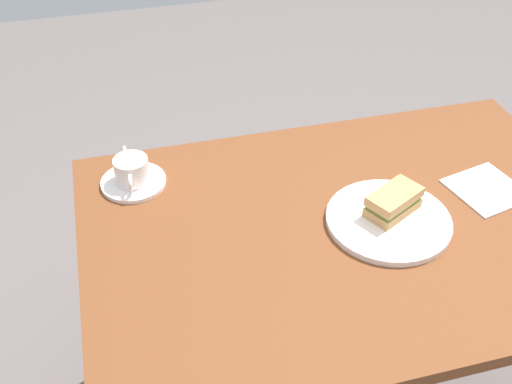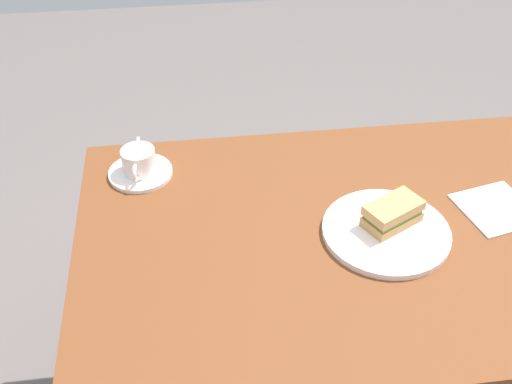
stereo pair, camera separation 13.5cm
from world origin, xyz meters
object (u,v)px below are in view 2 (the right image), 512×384
spoon (139,152)px  sandwich_front (393,214)px  dining_table (342,281)px  napkin (496,209)px  coffee_saucer (141,173)px  coffee_cup (139,161)px  sandwich_plate (386,232)px

spoon → sandwich_front: bearing=147.9°
dining_table → spoon: size_ratio=11.57×
spoon → napkin: (-0.78, 0.30, -0.01)m
coffee_saucer → napkin: bearing=163.6°
dining_table → coffee_cup: (0.44, -0.25, 0.19)m
coffee_saucer → coffee_cup: coffee_cup is taller
spoon → dining_table: bearing=143.1°
coffee_saucer → spoon: size_ratio=1.51×
coffee_saucer → coffee_cup: bearing=82.1°
sandwich_front → coffee_cup: coffee_cup is taller
spoon → napkin: bearing=158.8°
sandwich_front → coffee_saucer: bearing=-26.1°
coffee_saucer → spoon: 0.07m
spoon → napkin: 0.83m
dining_table → coffee_cup: 0.54m
sandwich_plate → dining_table: bearing=-13.5°
dining_table → coffee_cup: coffee_cup is taller
sandwich_plate → coffee_cup: coffee_cup is taller
coffee_cup → napkin: 0.81m
sandwich_plate → napkin: 0.27m
sandwich_front → spoon: 0.62m
coffee_saucer → spoon: (0.00, -0.07, 0.01)m
coffee_saucer → spoon: bearing=-87.0°
spoon → napkin: size_ratio=0.66×
dining_table → coffee_cup: bearing=-30.2°
sandwich_front → coffee_cup: size_ratio=1.31×
dining_table → coffee_cup: size_ratio=10.87×
dining_table → spoon: (0.44, -0.33, 0.16)m
coffee_saucer → napkin: size_ratio=0.99×
sandwich_front → coffee_saucer: (0.52, -0.26, -0.04)m
dining_table → sandwich_plate: size_ratio=4.29×
sandwich_front → spoon: bearing=-32.1°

